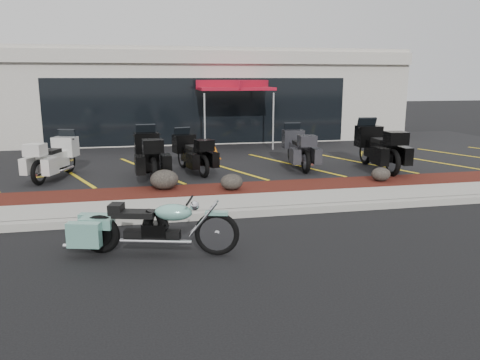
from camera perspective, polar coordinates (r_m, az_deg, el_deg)
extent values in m
plane|color=black|center=(8.95, 4.05, -5.91)|extent=(90.00, 90.00, 0.00)
cube|color=gray|center=(9.76, 2.60, -3.88)|extent=(24.00, 0.25, 0.15)
cube|color=gray|center=(10.41, 1.64, -2.83)|extent=(24.00, 1.20, 0.15)
cube|color=#330C0B|center=(11.54, 0.25, -1.29)|extent=(24.00, 1.20, 0.16)
cube|color=black|center=(16.76, -3.65, 2.96)|extent=(26.00, 9.60, 0.15)
cube|color=#ADA69C|center=(22.80, -6.05, 10.26)|extent=(18.00, 8.00, 4.00)
cube|color=black|center=(18.88, -4.74, 8.35)|extent=(12.00, 0.06, 2.60)
cube|color=#ADA69C|center=(18.82, -4.85, 14.73)|extent=(18.00, 0.30, 0.50)
ellipsoid|color=black|center=(11.42, -9.21, 0.05)|extent=(0.68, 0.57, 0.48)
ellipsoid|color=black|center=(11.24, -1.02, -0.23)|extent=(0.55, 0.45, 0.39)
ellipsoid|color=black|center=(12.74, 16.80, 0.68)|extent=(0.51, 0.43, 0.36)
cone|color=#D06006|center=(15.71, -3.06, 3.38)|extent=(0.43, 0.43, 0.41)
cylinder|color=silver|center=(17.17, -4.64, 6.98)|extent=(0.06, 0.06, 2.12)
cylinder|color=silver|center=(17.52, 3.86, 7.10)|extent=(0.06, 0.06, 2.12)
cylinder|color=silver|center=(19.74, -5.11, 7.66)|extent=(0.06, 0.06, 2.12)
cylinder|color=silver|center=(20.04, 2.33, 7.77)|extent=(0.06, 0.06, 2.12)
cube|color=maroon|center=(18.51, -0.90, 11.11)|extent=(2.94, 2.94, 0.11)
cube|color=maroon|center=(18.50, -0.90, 11.60)|extent=(2.86, 2.86, 0.32)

